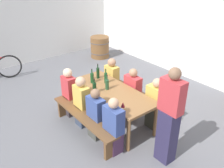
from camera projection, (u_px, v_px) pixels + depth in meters
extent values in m
plane|color=slate|center=(112.00, 121.00, 5.35)|extent=(24.00, 24.00, 0.00)
cube|color=white|center=(208.00, 26.00, 6.41)|extent=(14.00, 0.20, 3.20)
cube|color=white|center=(24.00, 14.00, 7.78)|extent=(0.20, 6.85, 3.20)
cube|color=olive|center=(112.00, 92.00, 5.02)|extent=(1.99, 0.82, 0.05)
cylinder|color=olive|center=(75.00, 96.00, 5.63)|extent=(0.07, 0.07, 0.70)
cylinder|color=olive|center=(128.00, 135.00, 4.35)|extent=(0.07, 0.07, 0.70)
cylinder|color=olive|center=(100.00, 87.00, 6.02)|extent=(0.07, 0.07, 0.70)
cylinder|color=olive|center=(155.00, 121.00, 4.75)|extent=(0.07, 0.07, 0.70)
cube|color=brown|center=(83.00, 116.00, 4.76)|extent=(1.89, 0.30, 0.04)
cube|color=brown|center=(64.00, 107.00, 5.45)|extent=(0.06, 0.24, 0.41)
cube|color=brown|center=(110.00, 148.00, 4.27)|extent=(0.06, 0.24, 0.41)
cube|color=brown|center=(136.00, 94.00, 5.55)|extent=(1.89, 0.30, 0.04)
cube|color=brown|center=(113.00, 89.00, 6.24)|extent=(0.06, 0.24, 0.41)
cube|color=brown|center=(164.00, 119.00, 5.06)|extent=(0.06, 0.24, 0.41)
cylinder|color=#194723|center=(106.00, 78.00, 5.27)|extent=(0.07, 0.07, 0.23)
cylinder|color=#194723|center=(106.00, 71.00, 5.20)|extent=(0.02, 0.02, 0.08)
cylinder|color=black|center=(106.00, 69.00, 5.18)|extent=(0.03, 0.03, 0.01)
cylinder|color=#143319|center=(94.00, 88.00, 4.88)|extent=(0.08, 0.08, 0.22)
cylinder|color=#143319|center=(94.00, 81.00, 4.81)|extent=(0.03, 0.03, 0.08)
cylinder|color=black|center=(94.00, 79.00, 4.79)|extent=(0.03, 0.03, 0.01)
cylinder|color=#234C2D|center=(107.00, 85.00, 5.01)|extent=(0.08, 0.08, 0.21)
cylinder|color=#234C2D|center=(107.00, 78.00, 4.94)|extent=(0.03, 0.03, 0.10)
cylinder|color=black|center=(107.00, 75.00, 4.92)|extent=(0.03, 0.03, 0.01)
cylinder|color=#194723|center=(92.00, 78.00, 5.29)|extent=(0.08, 0.08, 0.22)
cylinder|color=#194723|center=(92.00, 71.00, 5.22)|extent=(0.03, 0.03, 0.09)
cylinder|color=black|center=(92.00, 69.00, 5.20)|extent=(0.03, 0.03, 0.01)
cylinder|color=#143319|center=(98.00, 73.00, 5.48)|extent=(0.07, 0.07, 0.25)
cylinder|color=#143319|center=(98.00, 66.00, 5.40)|extent=(0.02, 0.02, 0.09)
cylinder|color=black|center=(98.00, 64.00, 5.38)|extent=(0.03, 0.03, 0.01)
cylinder|color=silver|center=(92.00, 79.00, 5.50)|extent=(0.06, 0.06, 0.01)
cylinder|color=silver|center=(91.00, 77.00, 5.49)|extent=(0.01, 0.01, 0.06)
cone|color=#D18C93|center=(91.00, 74.00, 5.46)|extent=(0.07, 0.07, 0.07)
cylinder|color=silver|center=(123.00, 111.00, 4.33)|extent=(0.06, 0.06, 0.01)
cylinder|color=silver|center=(123.00, 109.00, 4.31)|extent=(0.01, 0.01, 0.08)
cone|color=maroon|center=(123.00, 104.00, 4.27)|extent=(0.07, 0.07, 0.10)
cube|color=#373035|center=(70.00, 105.00, 5.49)|extent=(0.25, 0.24, 0.45)
cube|color=#C6383D|center=(69.00, 87.00, 5.28)|extent=(0.33, 0.20, 0.48)
sphere|color=beige|center=(68.00, 73.00, 5.12)|extent=(0.20, 0.20, 0.20)
cube|color=#374155|center=(83.00, 115.00, 5.13)|extent=(0.27, 0.24, 0.45)
cube|color=gold|center=(81.00, 97.00, 4.93)|extent=(0.36, 0.20, 0.46)
sphere|color=tan|center=(80.00, 82.00, 4.78)|extent=(0.21, 0.21, 0.21)
cube|color=#44453E|center=(96.00, 127.00, 4.78)|extent=(0.28, 0.24, 0.45)
cube|color=#384C8C|center=(96.00, 108.00, 4.58)|extent=(0.38, 0.20, 0.42)
sphere|color=#846047|center=(95.00, 94.00, 4.45)|extent=(0.19, 0.19, 0.19)
cube|color=#4D2F4D|center=(113.00, 141.00, 4.41)|extent=(0.29, 0.24, 0.45)
cube|color=#384C8C|center=(113.00, 120.00, 4.20)|extent=(0.39, 0.20, 0.47)
sphere|color=tan|center=(114.00, 103.00, 4.05)|extent=(0.18, 0.18, 0.18)
cube|color=#474358|center=(112.00, 92.00, 6.05)|extent=(0.25, 0.24, 0.45)
cube|color=gold|center=(112.00, 75.00, 5.85)|extent=(0.34, 0.20, 0.46)
sphere|color=#A87A5B|center=(112.00, 62.00, 5.70)|extent=(0.20, 0.20, 0.20)
cube|color=#593853|center=(132.00, 104.00, 5.54)|extent=(0.29, 0.24, 0.45)
cube|color=#C6383D|center=(133.00, 86.00, 5.34)|extent=(0.39, 0.20, 0.46)
sphere|color=#A87A5B|center=(133.00, 73.00, 5.19)|extent=(0.18, 0.18, 0.18)
cube|color=#414133|center=(154.00, 117.00, 5.07)|extent=(0.30, 0.24, 0.45)
cube|color=gold|center=(156.00, 98.00, 4.86)|extent=(0.40, 0.20, 0.48)
sphere|color=tan|center=(157.00, 83.00, 4.71)|extent=(0.18, 0.18, 0.18)
cube|color=#2D2849|center=(167.00, 136.00, 4.10)|extent=(0.29, 0.24, 0.99)
cube|color=#C6383D|center=(172.00, 96.00, 3.75)|extent=(0.39, 0.20, 0.56)
sphere|color=#846047|center=(175.00, 74.00, 3.58)|extent=(0.19, 0.19, 0.19)
cylinder|color=brown|center=(100.00, 47.00, 8.70)|extent=(0.65, 0.65, 0.74)
torus|color=#4C4C51|center=(100.00, 42.00, 8.62)|extent=(0.68, 0.68, 0.02)
torus|color=#4C4C51|center=(100.00, 52.00, 8.78)|extent=(0.68, 0.68, 0.02)
torus|color=black|center=(9.00, 67.00, 7.16)|extent=(0.21, 0.69, 0.70)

